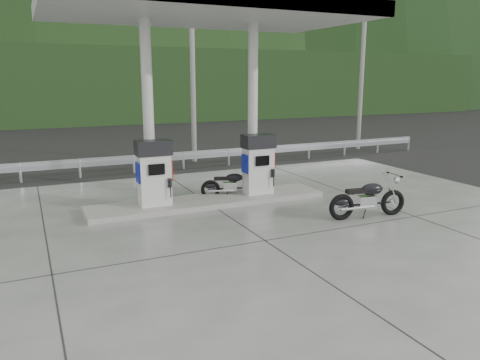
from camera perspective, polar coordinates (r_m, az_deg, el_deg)
name	(u,v)px	position (r m, az deg, el deg)	size (l,w,h in m)	color
ground	(246,229)	(11.54, 0.73, -5.96)	(160.00, 160.00, 0.00)	black
forecourt_apron	(246,228)	(11.53, 0.73, -5.92)	(18.00, 14.00, 0.02)	slate
pump_island	(209,201)	(13.71, -3.77, -2.59)	(7.00, 1.40, 0.15)	gray
gas_pump_left	(154,173)	(13.02, -10.42, 0.83)	(0.95, 0.55, 1.80)	silver
gas_pump_right	(258,164)	(14.13, 2.24, 1.93)	(0.95, 0.55, 1.80)	silver
canopy_column_left	(148,113)	(13.19, -11.13, 7.98)	(0.30, 0.30, 5.00)	silver
canopy_column_right	(253,110)	(14.29, 1.56, 8.52)	(0.30, 0.30, 5.00)	silver
canopy_roof	(206,11)	(13.36, -4.11, 19.83)	(8.50, 5.00, 0.40)	silver
guardrail	(159,153)	(18.72, -9.87, 3.22)	(26.00, 0.16, 1.42)	#AFB3B8
road	(139,158)	(22.19, -12.17, 2.69)	(60.00, 7.00, 0.01)	black
utility_pole_b	(193,69)	(20.52, -5.80, 13.35)	(0.22, 0.22, 8.00)	gray
utility_pole_c	(362,70)	(24.96, 14.65, 12.83)	(0.22, 0.22, 8.00)	gray
tree_band	(85,86)	(40.16, -18.36, 10.86)	(80.00, 6.00, 6.00)	black
forested_hills	(60,104)	(70.13, -21.13, 8.59)	(100.00, 40.00, 140.00)	black
motorcycle_left	(231,185)	(14.27, -1.07, -0.58)	(1.73, 0.55, 0.82)	black
motorcycle_right	(368,199)	(12.72, 15.32, -2.26)	(2.08, 0.66, 0.98)	black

